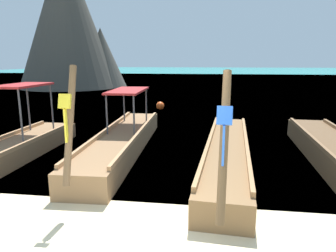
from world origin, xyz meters
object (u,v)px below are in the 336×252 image
longtail_boat_violet_ribbon (335,152)px  karst_rock (70,21)px  longtail_boat_yellow_ribbon (123,140)px  longtail_boat_blue_ribbon (227,153)px  longtail_boat_green_ribbon (14,148)px  mooring_buoy_near (160,106)px

longtail_boat_violet_ribbon → karst_rock: 27.84m
longtail_boat_violet_ribbon → karst_rock: karst_rock is taller
longtail_boat_yellow_ribbon → longtail_boat_violet_ribbon: (5.75, -0.30, -0.04)m
longtail_boat_blue_ribbon → karst_rock: size_ratio=0.57×
longtail_boat_green_ribbon → karst_rock: 24.40m
longtail_boat_yellow_ribbon → mooring_buoy_near: bearing=91.2°
longtail_boat_violet_ribbon → karst_rock: (-16.85, 21.32, 6.06)m
longtail_boat_yellow_ribbon → longtail_boat_blue_ribbon: 3.06m
longtail_boat_violet_ribbon → mooring_buoy_near: bearing=126.0°
longtail_boat_green_ribbon → mooring_buoy_near: 9.30m
longtail_boat_yellow_ribbon → mooring_buoy_near: 7.84m
karst_rock → longtail_boat_blue_ribbon: bearing=-57.0°
mooring_buoy_near → longtail_boat_green_ribbon: bearing=-106.0°
longtail_boat_green_ribbon → longtail_boat_violet_ribbon: bearing=5.4°
longtail_boat_blue_ribbon → longtail_boat_green_ribbon: bearing=-175.6°
longtail_boat_blue_ribbon → mooring_buoy_near: bearing=110.3°
longtail_boat_green_ribbon → karst_rock: karst_rock is taller
longtail_boat_green_ribbon → karst_rock: size_ratio=0.43×
longtail_boat_violet_ribbon → mooring_buoy_near: size_ratio=15.20×
longtail_boat_violet_ribbon → mooring_buoy_near: (-5.92, 8.14, -0.07)m
karst_rock → mooring_buoy_near: (10.93, -13.18, -6.13)m
karst_rock → longtail_boat_yellow_ribbon: bearing=-62.2°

